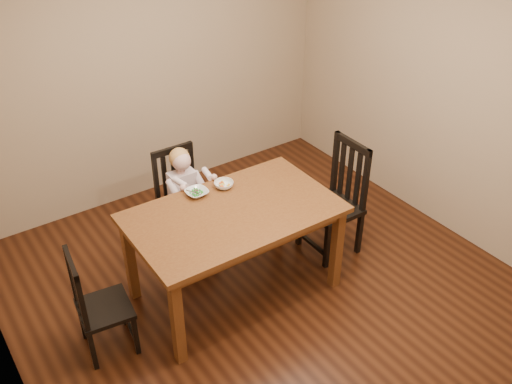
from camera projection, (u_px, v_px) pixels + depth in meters
room at (265, 150)px, 4.20m from camera, size 4.01×4.01×2.71m
dining_table at (234, 221)px, 4.51m from camera, size 1.66×1.01×0.82m
chair_child at (182, 201)px, 5.22m from camera, size 0.42×0.40×0.97m
chair_left at (97, 305)px, 4.13m from camera, size 0.42×0.44×0.90m
chair_right at (336, 200)px, 5.13m from camera, size 0.46×0.48×1.08m
toddler at (184, 190)px, 5.11m from camera, size 0.32×0.40×0.55m
bowl_peas at (197, 193)px, 4.64m from camera, size 0.19×0.19×0.04m
bowl_veg at (224, 185)px, 4.74m from camera, size 0.21×0.21×0.05m
fork at (194, 193)px, 4.60m from camera, size 0.11×0.09×0.05m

